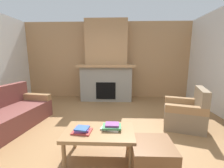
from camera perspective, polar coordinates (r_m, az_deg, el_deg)
The scene contains 9 objects.
ground at distance 2.94m, azimuth -5.97°, elevation -19.78°, with size 9.00×9.00×0.00m, color olive.
wall_back_wood_panel at distance 5.53m, azimuth -1.85°, elevation 9.01°, with size 6.00×0.12×2.70m, color tan.
fireplace at distance 5.16m, azimuth -2.12°, elevation 6.86°, with size 1.90×0.82×2.70m.
couch at distance 3.79m, azimuth -35.70°, elevation -9.92°, with size 1.09×1.90×0.85m.
armchair at distance 3.58m, azimuth 26.44°, elevation -10.02°, with size 0.95×0.95×0.85m.
coffee_table at distance 2.27m, azimuth -4.96°, elevation -18.57°, with size 1.00×0.60×0.43m.
ottoman at distance 2.19m, azimuth 15.16°, elevation -25.55°, with size 0.52×0.52×0.40m, color brown.
book_stack_near_edge at distance 2.23m, azimuth -11.43°, elevation -16.87°, with size 0.28×0.24×0.07m.
book_stack_center at distance 2.26m, azimuth -0.22°, elevation -16.03°, with size 0.30×0.21×0.08m.
Camera 1 is at (0.38, -2.52, 1.47)m, focal length 23.81 mm.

